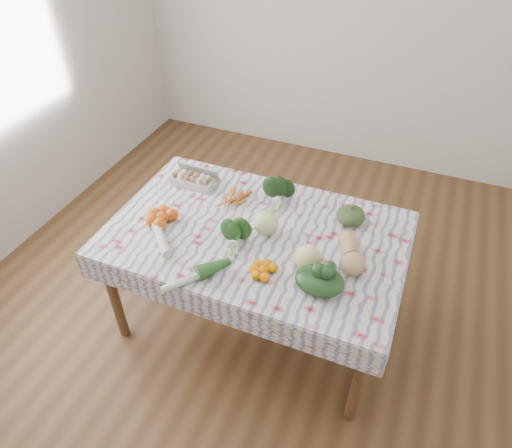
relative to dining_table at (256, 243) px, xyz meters
name	(u,v)px	position (x,y,z in m)	size (l,w,h in m)	color
ground	(256,317)	(0.00, 0.00, -0.68)	(4.50, 4.50, 0.00)	#52341C
wall_back	(359,7)	(0.00, 2.25, 0.72)	(4.00, 0.04, 2.80)	silver
dining_table	(256,243)	(0.00, 0.00, 0.00)	(1.60, 1.00, 0.75)	brown
tablecloth	(256,233)	(0.00, 0.00, 0.08)	(1.66, 1.06, 0.01)	white
egg_carton	(192,180)	(-0.55, 0.26, 0.12)	(0.29, 0.11, 0.08)	#B2B2AD
carrot_bunch	(232,200)	(-0.24, 0.20, 0.10)	(0.19, 0.18, 0.04)	orange
kale_bunch	(278,193)	(0.02, 0.30, 0.15)	(0.16, 0.14, 0.14)	black
kabocha_squash	(351,215)	(0.47, 0.28, 0.14)	(0.16, 0.16, 0.11)	#354F25
cabbage	(266,223)	(0.05, 0.02, 0.15)	(0.14, 0.14, 0.14)	beige
butternut_squash	(352,253)	(0.55, -0.03, 0.15)	(0.13, 0.28, 0.13)	tan
orange_cluster	(162,217)	(-0.53, -0.13, 0.12)	(0.23, 0.23, 0.08)	#EA5C15
broccoli	(233,237)	(-0.08, -0.14, 0.14)	(0.15, 0.15, 0.11)	#204F1B
mandarin_cluster	(264,270)	(0.16, -0.28, 0.11)	(0.17, 0.17, 0.05)	#FF8800
grapefruit	(308,257)	(0.35, -0.15, 0.15)	(0.14, 0.14, 0.14)	#EBEA83
spinach_bag	(320,281)	(0.45, -0.27, 0.14)	(0.25, 0.20, 0.11)	#153214
daikon	(159,234)	(-0.47, -0.25, 0.11)	(0.05, 0.05, 0.37)	silver
leek	(196,277)	(-0.14, -0.45, 0.10)	(0.04, 0.04, 0.36)	silver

